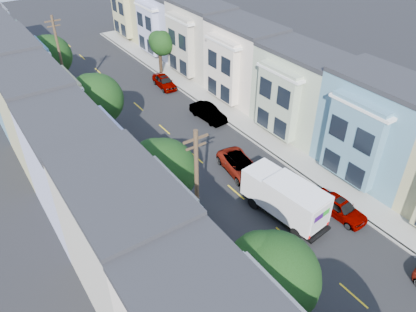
# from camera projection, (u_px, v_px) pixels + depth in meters

# --- Properties ---
(ground) EXTENTS (160.00, 160.00, 0.00)m
(ground) POSITION_uv_depth(u_px,v_px,m) (286.00, 237.00, 29.21)
(ground) COLOR black
(ground) RESTS_ON ground
(road_slab) EXTENTS (12.00, 70.00, 0.02)m
(road_slab) POSITION_uv_depth(u_px,v_px,m) (180.00, 143.00, 39.37)
(road_slab) COLOR black
(road_slab) RESTS_ON ground
(curb_left) EXTENTS (0.30, 70.00, 0.15)m
(curb_left) POSITION_uv_depth(u_px,v_px,m) (122.00, 163.00, 36.54)
(curb_left) COLOR gray
(curb_left) RESTS_ON ground
(curb_right) EXTENTS (0.30, 70.00, 0.15)m
(curb_right) POSITION_uv_depth(u_px,v_px,m) (229.00, 124.00, 42.11)
(curb_right) COLOR gray
(curb_right) RESTS_ON ground
(sidewalk_left) EXTENTS (2.60, 70.00, 0.15)m
(sidewalk_left) POSITION_uv_depth(u_px,v_px,m) (108.00, 168.00, 35.94)
(sidewalk_left) COLOR gray
(sidewalk_left) RESTS_ON ground
(sidewalk_right) EXTENTS (2.60, 70.00, 0.15)m
(sidewalk_right) POSITION_uv_depth(u_px,v_px,m) (239.00, 121.00, 42.71)
(sidewalk_right) COLOR gray
(sidewalk_right) RESTS_ON ground
(centerline) EXTENTS (0.12, 70.00, 0.01)m
(centerline) POSITION_uv_depth(u_px,v_px,m) (180.00, 143.00, 39.37)
(centerline) COLOR gold
(centerline) RESTS_ON ground
(townhouse_row_left) EXTENTS (5.00, 70.00, 8.50)m
(townhouse_row_left) POSITION_uv_depth(u_px,v_px,m) (66.00, 183.00, 34.24)
(townhouse_row_left) COLOR #A8B696
(townhouse_row_left) RESTS_ON ground
(townhouse_row_right) EXTENTS (5.00, 70.00, 8.50)m
(townhouse_row_right) POSITION_uv_depth(u_px,v_px,m) (267.00, 112.00, 44.50)
(townhouse_row_right) COLOR #A8B696
(townhouse_row_right) RESTS_ON ground
(tree_b) EXTENTS (4.70, 4.70, 7.39)m
(tree_b) POSITION_uv_depth(u_px,v_px,m) (272.00, 278.00, 20.13)
(tree_b) COLOR black
(tree_b) RESTS_ON ground
(tree_c) EXTENTS (4.70, 4.70, 6.91)m
(tree_c) POSITION_uv_depth(u_px,v_px,m) (162.00, 172.00, 28.06)
(tree_c) COLOR black
(tree_c) RESTS_ON ground
(tree_d) EXTENTS (4.70, 4.70, 7.34)m
(tree_d) POSITION_uv_depth(u_px,v_px,m) (96.00, 100.00, 35.98)
(tree_d) COLOR black
(tree_d) RESTS_ON ground
(tree_e) EXTENTS (4.70, 4.70, 6.87)m
(tree_e) POSITION_uv_depth(u_px,v_px,m) (50.00, 56.00, 45.81)
(tree_e) COLOR black
(tree_e) RESTS_ON ground
(tree_far_r) EXTENTS (3.10, 3.10, 5.48)m
(tree_far_r) POSITION_uv_depth(u_px,v_px,m) (161.00, 44.00, 50.93)
(tree_far_r) COLOR black
(tree_far_r) RESTS_ON ground
(utility_pole_near) EXTENTS (1.60, 0.26, 10.00)m
(utility_pole_near) POSITION_uv_depth(u_px,v_px,m) (197.00, 200.00, 24.71)
(utility_pole_near) COLOR #42301E
(utility_pole_near) RESTS_ON ground
(utility_pole_far) EXTENTS (1.60, 0.26, 10.00)m
(utility_pole_far) POSITION_uv_depth(u_px,v_px,m) (62.00, 64.00, 42.32)
(utility_pole_far) COLOR #42301E
(utility_pole_far) RESTS_ON ground
(fedex_truck) EXTENTS (2.56, 6.65, 3.19)m
(fedex_truck) POSITION_uv_depth(u_px,v_px,m) (285.00, 197.00, 30.09)
(fedex_truck) COLOR white
(fedex_truck) RESTS_ON ground
(lead_sedan) EXTENTS (3.12, 5.52, 1.46)m
(lead_sedan) POSITION_uv_depth(u_px,v_px,m) (241.00, 166.00, 35.06)
(lead_sedan) COLOR black
(lead_sedan) RESTS_ON ground
(parked_left_c) EXTENTS (1.71, 4.18, 1.34)m
(parked_left_c) POSITION_uv_depth(u_px,v_px,m) (246.00, 275.00, 25.64)
(parked_left_c) COLOR #999999
(parked_left_c) RESTS_ON ground
(parked_left_d) EXTENTS (2.26, 4.56, 1.32)m
(parked_left_d) POSITION_uv_depth(u_px,v_px,m) (138.00, 159.00, 36.02)
(parked_left_d) COLOR #5D1206
(parked_left_d) RESTS_ON ground
(parked_right_b) EXTENTS (2.02, 4.65, 1.48)m
(parked_right_b) POSITION_uv_depth(u_px,v_px,m) (340.00, 207.00, 30.69)
(parked_right_b) COLOR silver
(parked_right_b) RESTS_ON ground
(parked_right_c) EXTENTS (2.00, 4.70, 1.53)m
(parked_right_c) POSITION_uv_depth(u_px,v_px,m) (208.00, 113.00, 42.72)
(parked_right_c) COLOR black
(parked_right_c) RESTS_ON ground
(parked_right_d) EXTENTS (2.10, 4.66, 1.47)m
(parked_right_d) POSITION_uv_depth(u_px,v_px,m) (164.00, 82.00, 49.13)
(parked_right_d) COLOR #091B3C
(parked_right_d) RESTS_ON ground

